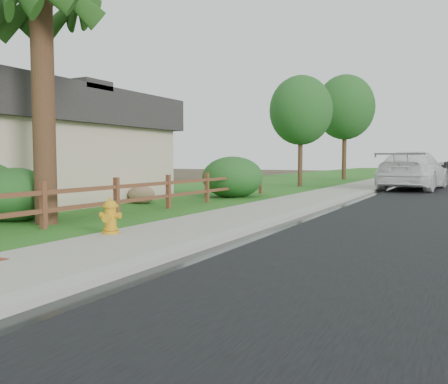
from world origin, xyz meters
The scene contains 14 objects.
ground centered at (0.00, 0.00, 0.00)m, with size 120.00×120.00×0.00m, color #32291B.
curb centered at (0.40, 35.00, 0.06)m, with size 0.40×90.00×0.12m, color gray.
wet_gutter centered at (0.75, 35.00, 0.02)m, with size 0.50×90.00×0.00m, color black.
sidewalk centered at (-0.90, 35.00, 0.05)m, with size 2.20×90.00×0.10m, color gray.
grass_strip centered at (-2.80, 35.00, 0.03)m, with size 1.60×90.00×0.06m, color #265217.
lawn_near centered at (-8.00, 35.00, 0.02)m, with size 9.00×90.00×0.04m, color #265217.
ranch_fence centered at (-3.60, 6.40, 0.62)m, with size 0.12×16.92×1.10m.
fire_hydrant centered at (-1.70, 2.77, 0.43)m, with size 0.48×0.39×0.73m.
white_suv centered at (2.00, 21.56, 0.98)m, with size 2.69×6.61×1.92m, color white.
boulder centered at (-5.51, 8.76, 0.33)m, with size 1.00×0.75×0.67m, color brown.
shrub_a centered at (-5.50, 3.62, 0.68)m, with size 1.82×1.82×1.37m, color #234C1B.
shrub_d centered at (-3.90, 12.63, 0.84)m, with size 2.47×2.47×1.68m, color #234C1B.
tree_near_left centered at (-3.90, 21.15, 4.28)m, with size 3.51×3.51×6.22m.
tree_mid_left centered at (-3.90, 31.53, 5.44)m, with size 4.40×4.40×7.87m.
Camera 1 is at (4.62, -4.47, 1.58)m, focal length 38.00 mm.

